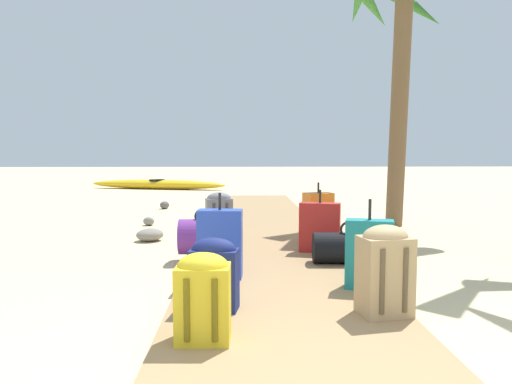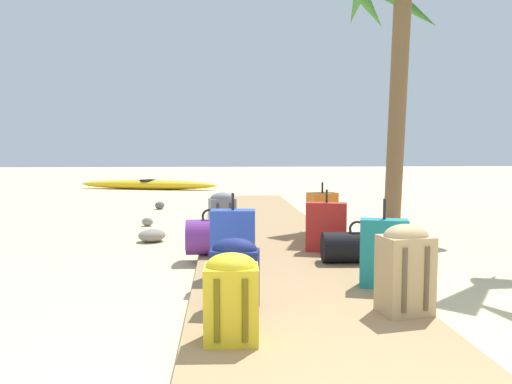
{
  "view_description": "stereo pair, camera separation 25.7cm",
  "coord_description": "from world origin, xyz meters",
  "px_view_note": "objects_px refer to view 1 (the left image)",
  "views": [
    {
      "loc": [
        -0.33,
        -1.71,
        1.17
      ],
      "look_at": [
        -0.07,
        5.63,
        0.55
      ],
      "focal_mm": 34.36,
      "sensor_mm": 36.0,
      "label": 1
    },
    {
      "loc": [
        -0.58,
        -1.69,
        1.17
      ],
      "look_at": [
        -0.07,
        5.63,
        0.55
      ],
      "focal_mm": 34.36,
      "sensor_mm": 36.0,
      "label": 2
    }
  ],
  "objects_px": {
    "backpack_tan": "(385,268)",
    "kayak": "(157,184)",
    "duffel_bag_purple": "(202,236)",
    "duffel_bag_black": "(348,248)",
    "suitcase_teal": "(369,254)",
    "suitcase_blue": "(220,244)",
    "palm_tree_far_right": "(406,11)",
    "backpack_yellow": "(203,295)",
    "backpack_grey": "(219,213)",
    "backpack_navy": "(214,272)",
    "suitcase_orange": "(318,217)",
    "suitcase_red": "(320,227)"
  },
  "relations": [
    {
      "from": "palm_tree_far_right",
      "to": "duffel_bag_purple",
      "type": "bearing_deg",
      "value": -142.0
    },
    {
      "from": "backpack_navy",
      "to": "backpack_grey",
      "type": "relative_size",
      "value": 0.87
    },
    {
      "from": "duffel_bag_purple",
      "to": "kayak",
      "type": "bearing_deg",
      "value": 102.04
    },
    {
      "from": "backpack_yellow",
      "to": "backpack_tan",
      "type": "height_order",
      "value": "backpack_tan"
    },
    {
      "from": "suitcase_blue",
      "to": "palm_tree_far_right",
      "type": "bearing_deg",
      "value": 50.5
    },
    {
      "from": "suitcase_teal",
      "to": "duffel_bag_purple",
      "type": "bearing_deg",
      "value": 136.35
    },
    {
      "from": "suitcase_teal",
      "to": "palm_tree_far_right",
      "type": "relative_size",
      "value": 0.17
    },
    {
      "from": "duffel_bag_purple",
      "to": "suitcase_blue",
      "type": "distance_m",
      "value": 1.0
    },
    {
      "from": "duffel_bag_black",
      "to": "suitcase_red",
      "type": "bearing_deg",
      "value": 109.1
    },
    {
      "from": "suitcase_blue",
      "to": "kayak",
      "type": "xyz_separation_m",
      "value": [
        -2.34,
        10.91,
        -0.23
      ]
    },
    {
      "from": "backpack_navy",
      "to": "backpack_tan",
      "type": "relative_size",
      "value": 0.83
    },
    {
      "from": "duffel_bag_purple",
      "to": "duffel_bag_black",
      "type": "bearing_deg",
      "value": -18.33
    },
    {
      "from": "suitcase_orange",
      "to": "backpack_grey",
      "type": "bearing_deg",
      "value": 165.05
    },
    {
      "from": "duffel_bag_purple",
      "to": "duffel_bag_black",
      "type": "xyz_separation_m",
      "value": [
        1.44,
        -0.48,
        -0.04
      ]
    },
    {
      "from": "palm_tree_far_right",
      "to": "kayak",
      "type": "height_order",
      "value": "palm_tree_far_right"
    },
    {
      "from": "duffel_bag_purple",
      "to": "backpack_navy",
      "type": "xyz_separation_m",
      "value": [
        0.22,
        -1.83,
        0.07
      ]
    },
    {
      "from": "suitcase_red",
      "to": "duffel_bag_purple",
      "type": "xyz_separation_m",
      "value": [
        -1.26,
        -0.06,
        -0.08
      ]
    },
    {
      "from": "backpack_grey",
      "to": "backpack_tan",
      "type": "relative_size",
      "value": 0.94
    },
    {
      "from": "duffel_bag_purple",
      "to": "backpack_yellow",
      "type": "bearing_deg",
      "value": -85.63
    },
    {
      "from": "suitcase_orange",
      "to": "duffel_bag_black",
      "type": "distance_m",
      "value": 1.19
    },
    {
      "from": "duffel_bag_purple",
      "to": "backpack_tan",
      "type": "xyz_separation_m",
      "value": [
        1.35,
        -1.98,
        0.13
      ]
    },
    {
      "from": "suitcase_red",
      "to": "suitcase_orange",
      "type": "distance_m",
      "value": 0.64
    },
    {
      "from": "suitcase_red",
      "to": "backpack_navy",
      "type": "relative_size",
      "value": 1.35
    },
    {
      "from": "suitcase_teal",
      "to": "duffel_bag_black",
      "type": "height_order",
      "value": "suitcase_teal"
    },
    {
      "from": "backpack_navy",
      "to": "backpack_tan",
      "type": "distance_m",
      "value": 1.15
    },
    {
      "from": "duffel_bag_purple",
      "to": "suitcase_blue",
      "type": "relative_size",
      "value": 0.67
    },
    {
      "from": "suitcase_orange",
      "to": "backpack_tan",
      "type": "distance_m",
      "value": 2.68
    },
    {
      "from": "duffel_bag_purple",
      "to": "kayak",
      "type": "height_order",
      "value": "duffel_bag_purple"
    },
    {
      "from": "suitcase_blue",
      "to": "backpack_yellow",
      "type": "height_order",
      "value": "suitcase_blue"
    },
    {
      "from": "backpack_navy",
      "to": "backpack_tan",
      "type": "bearing_deg",
      "value": -7.31
    },
    {
      "from": "suitcase_teal",
      "to": "palm_tree_far_right",
      "type": "distance_m",
      "value": 4.84
    },
    {
      "from": "backpack_tan",
      "to": "kayak",
      "type": "xyz_separation_m",
      "value": [
        -3.47,
        11.91,
        -0.25
      ]
    },
    {
      "from": "duffel_bag_purple",
      "to": "suitcase_blue",
      "type": "xyz_separation_m",
      "value": [
        0.22,
        -0.97,
        0.11
      ]
    },
    {
      "from": "suitcase_teal",
      "to": "kayak",
      "type": "height_order",
      "value": "suitcase_teal"
    },
    {
      "from": "duffel_bag_black",
      "to": "palm_tree_far_right",
      "type": "xyz_separation_m",
      "value": [
        1.44,
        2.73,
        3.01
      ]
    },
    {
      "from": "suitcase_blue",
      "to": "backpack_yellow",
      "type": "relative_size",
      "value": 1.42
    },
    {
      "from": "duffel_bag_purple",
      "to": "backpack_grey",
      "type": "bearing_deg",
      "value": 82.38
    },
    {
      "from": "backpack_grey",
      "to": "backpack_tan",
      "type": "distance_m",
      "value": 3.24
    },
    {
      "from": "suitcase_red",
      "to": "backpack_yellow",
      "type": "height_order",
      "value": "suitcase_red"
    },
    {
      "from": "backpack_yellow",
      "to": "duffel_bag_purple",
      "type": "bearing_deg",
      "value": 94.37
    },
    {
      "from": "duffel_bag_black",
      "to": "backpack_yellow",
      "type": "height_order",
      "value": "backpack_yellow"
    },
    {
      "from": "backpack_navy",
      "to": "duffel_bag_black",
      "type": "height_order",
      "value": "backpack_navy"
    },
    {
      "from": "suitcase_teal",
      "to": "palm_tree_far_right",
      "type": "bearing_deg",
      "value": 67.84
    },
    {
      "from": "backpack_yellow",
      "to": "kayak",
      "type": "height_order",
      "value": "backpack_yellow"
    },
    {
      "from": "suitcase_red",
      "to": "duffel_bag_black",
      "type": "height_order",
      "value": "suitcase_red"
    },
    {
      "from": "duffel_bag_black",
      "to": "backpack_tan",
      "type": "bearing_deg",
      "value": -93.54
    },
    {
      "from": "suitcase_orange",
      "to": "kayak",
      "type": "height_order",
      "value": "suitcase_orange"
    },
    {
      "from": "backpack_navy",
      "to": "suitcase_blue",
      "type": "distance_m",
      "value": 0.86
    },
    {
      "from": "kayak",
      "to": "duffel_bag_purple",
      "type": "bearing_deg",
      "value": -77.96
    },
    {
      "from": "duffel_bag_purple",
      "to": "kayak",
      "type": "relative_size",
      "value": 0.11
    }
  ]
}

